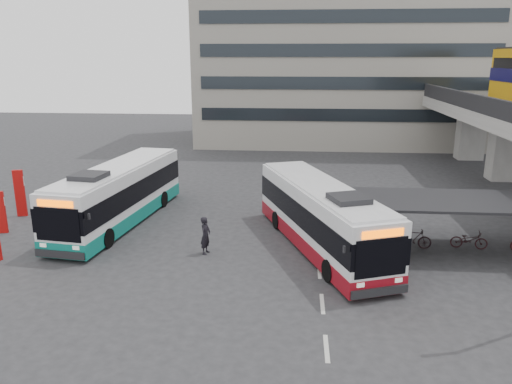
{
  "coord_description": "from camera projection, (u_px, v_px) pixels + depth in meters",
  "views": [
    {
      "loc": [
        1.42,
        -20.22,
        9.03
      ],
      "look_at": [
        -0.73,
        5.54,
        2.0
      ],
      "focal_mm": 35.0,
      "sensor_mm": 36.0,
      "label": 1
    }
  ],
  "objects": [
    {
      "name": "pedestrian",
      "position": [
        206.0,
        235.0,
        23.45
      ],
      "size": [
        0.58,
        0.75,
        1.81
      ],
      "primitive_type": "imported",
      "rotation": [
        0.0,
        0.0,
        1.32
      ],
      "color": "black",
      "rests_on": "ground"
    },
    {
      "name": "bike_shelter",
      "position": [
        444.0,
        217.0,
        23.71
      ],
      "size": [
        10.0,
        4.0,
        2.54
      ],
      "color": "#595B60",
      "rests_on": "ground"
    },
    {
      "name": "office_block",
      "position": [
        343.0,
        23.0,
        52.78
      ],
      "size": [
        30.0,
        15.0,
        25.0
      ],
      "primitive_type": "cube",
      "color": "gray",
      "rests_on": "ground"
    },
    {
      "name": "sign_totem_mid",
      "position": [
        1.0,
        212.0,
        26.15
      ],
      "size": [
        0.49,
        0.22,
        2.28
      ],
      "rotation": [
        0.0,
        0.0,
        0.18
      ],
      "color": "#B50C0B",
      "rests_on": "ground"
    },
    {
      "name": "bus_main",
      "position": [
        321.0,
        217.0,
        24.0
      ],
      "size": [
        6.38,
        11.65,
        3.4
      ],
      "rotation": [
        0.0,
        0.0,
        0.36
      ],
      "color": "white",
      "rests_on": "ground"
    },
    {
      "name": "ground",
      "position": [
        262.0,
        269.0,
        21.93
      ],
      "size": [
        120.0,
        120.0,
        0.0
      ],
      "primitive_type": "plane",
      "color": "#28282B",
      "rests_on": "ground"
    },
    {
      "name": "bus_teal",
      "position": [
        119.0,
        194.0,
        27.75
      ],
      "size": [
        4.01,
        12.01,
        3.48
      ],
      "rotation": [
        0.0,
        0.0,
        -0.13
      ],
      "color": "white",
      "rests_on": "ground"
    },
    {
      "name": "road_markings",
      "position": [
        322.0,
        304.0,
        18.84
      ],
      "size": [
        0.15,
        7.6,
        0.01
      ],
      "color": "beige",
      "rests_on": "ground"
    },
    {
      "name": "sign_totem_north",
      "position": [
        20.0,
        193.0,
        28.89
      ],
      "size": [
        0.59,
        0.31,
        2.76
      ],
      "rotation": [
        0.0,
        0.0,
        0.25
      ],
      "color": "#B50C0B",
      "rests_on": "ground"
    }
  ]
}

